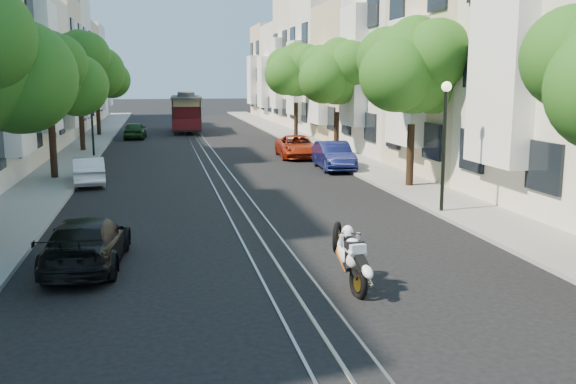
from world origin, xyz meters
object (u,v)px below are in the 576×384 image
tree_w_b (50,78)px  parked_car_e_mid (334,156)px  cable_car (186,111)px  parked_car_w_mid (89,171)px  tree_w_c (79,66)px  sportbike_rider (350,254)px  parked_car_e_far (297,147)px  tree_e_b (415,69)px  tree_e_c (338,74)px  lamp_west (91,106)px  lamp_east (445,127)px  tree_w_d (97,75)px  tree_e_d (297,71)px  parked_car_w_near (87,242)px  parked_car_w_far (135,130)px

tree_w_b → parked_car_e_mid: tree_w_b is taller
cable_car → tree_w_b: bearing=-103.0°
tree_w_b → parked_car_e_mid: size_ratio=1.52×
tree_w_b → parked_car_w_mid: tree_w_b is taller
tree_w_c → sportbike_rider: (8.28, -27.72, -4.30)m
parked_car_e_mid → parked_car_e_far: parked_car_e_mid is taller
tree_e_b → tree_e_c: tree_e_b is taller
tree_e_b → tree_w_c: tree_w_c is taller
tree_w_b → sportbike_rider: (8.28, -16.72, -3.62)m
tree_w_b → lamp_west: tree_w_b is taller
lamp_east → tree_w_b: bearing=143.4°
tree_w_b → parked_car_w_mid: (1.54, -1.55, -3.82)m
tree_e_b → cable_car: 30.93m
tree_w_c → cable_car: size_ratio=0.91×
tree_w_d → tree_e_c: bearing=-48.0°
tree_e_d → tree_w_d: bearing=160.9°
tree_w_c → parked_car_e_far: bearing=-23.6°
lamp_east → parked_car_e_far: bearing=95.2°
tree_w_c → parked_car_w_near: size_ratio=1.72×
tree_w_b → parked_car_e_far: (12.00, 5.76, -3.78)m
sportbike_rider → tree_w_b: bearing=109.4°
tree_e_b → cable_car: tree_e_b is taller
parked_car_w_near → parked_car_w_mid: 12.45m
tree_e_b → parked_car_e_far: 11.77m
cable_car → lamp_east: bearing=-76.9°
parked_car_e_mid → parked_car_e_far: bearing=101.2°
lamp_east → parked_car_w_far: size_ratio=1.13×
sportbike_rider → cable_car: (-1.55, 41.54, 0.98)m
sportbike_rider → parked_car_w_far: 36.40m
parked_car_e_mid → parked_car_e_far: (-0.74, 5.00, -0.06)m
tree_w_d → tree_e_d: bearing=-19.1°
tree_w_b → parked_car_w_near: bearing=-78.9°
sportbike_rider → tree_e_d: bearing=72.7°
tree_w_c → tree_w_d: bearing=90.0°
tree_w_d → parked_car_w_far: tree_w_d is taller
parked_car_w_mid → tree_e_d: bearing=-131.6°
tree_e_b → lamp_west: size_ratio=1.61×
lamp_west → parked_car_w_near: lamp_west is taller
tree_e_c → tree_w_b: bearing=-157.4°
cable_car → parked_car_e_mid: bearing=-73.8°
parked_car_e_far → lamp_east: bearing=-81.5°
tree_w_b → parked_car_w_mid: size_ratio=1.79×
lamp_east → sportbike_rider: bearing=-127.4°
tree_e_b → parked_car_w_far: size_ratio=1.82×
tree_e_b → sportbike_rider: (-6.12, -11.72, -3.96)m
tree_w_b → lamp_west: (0.84, 8.02, -1.55)m
parked_car_e_far → tree_e_b: bearing=-74.2°
tree_w_c → parked_car_w_far: bearing=71.6°
tree_e_b → lamp_east: (-0.96, -4.98, -1.89)m
parked_car_e_far → lamp_west: bearing=171.8°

